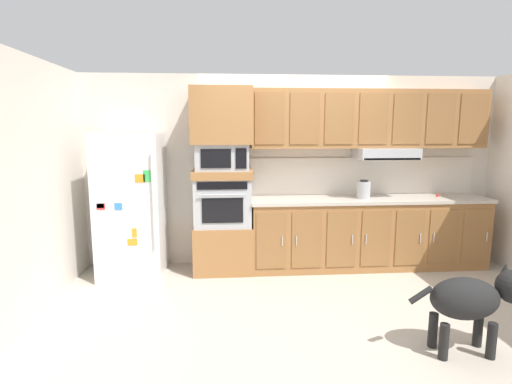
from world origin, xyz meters
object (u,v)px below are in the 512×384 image
at_px(screwdriver, 439,195).
at_px(dog, 476,298).
at_px(microwave, 222,157).
at_px(electric_kettle, 364,190).
at_px(refrigerator, 131,205).
at_px(built_in_oven, 223,201).

height_order(screwdriver, dog, screwdriver).
height_order(microwave, electric_kettle, microwave).
distance_m(refrigerator, screwdriver, 3.98).
height_order(screwdriver, electric_kettle, electric_kettle).
distance_m(screwdriver, electric_kettle, 1.06).
bearing_deg(screwdriver, built_in_oven, -179.21).
bearing_deg(microwave, refrigerator, -176.54).
bearing_deg(screwdriver, electric_kettle, -175.29).
height_order(built_in_oven, electric_kettle, built_in_oven).
bearing_deg(built_in_oven, screwdriver, 0.79).
distance_m(refrigerator, electric_kettle, 2.92).
height_order(microwave, screwdriver, microwave).
xyz_separation_m(refrigerator, built_in_oven, (1.12, 0.07, 0.02)).
bearing_deg(dog, refrigerator, 149.54).
bearing_deg(screwdriver, dog, -110.96).
relative_size(refrigerator, microwave, 2.73).
distance_m(microwave, screwdriver, 2.90).
bearing_deg(electric_kettle, screwdriver, 4.71).
xyz_separation_m(built_in_oven, dog, (2.04, -2.10, -0.43)).
relative_size(refrigerator, dog, 1.66).
xyz_separation_m(refrigerator, dog, (3.15, -2.04, -0.41)).
height_order(built_in_oven, dog, built_in_oven).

